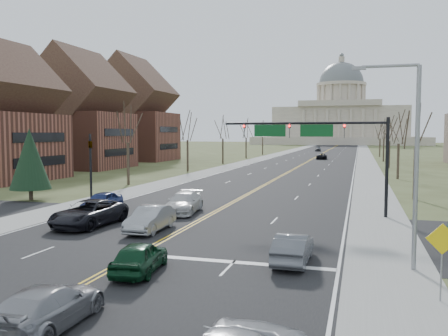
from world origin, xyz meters
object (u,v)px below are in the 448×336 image
Objects in this scene: signal_mast at (316,137)px; car_nb_outer_lead at (293,248)px; car_sb_outer_lead at (89,213)px; street_light at (410,152)px; car_sb_inner_second at (184,203)px; signal_left at (91,161)px; car_sb_outer_second at (102,201)px; car_sb_inner_lead at (150,219)px; car_nb_inner_lead at (140,257)px; car_nb_inner_second at (47,306)px; warn_sign at (442,247)px; car_far_nb at (322,156)px; car_far_sb at (318,149)px.

car_nb_outer_lead is (0.25, -13.86, -5.05)m from signal_mast.
street_light is at bearing -10.89° from car_sb_outer_lead.
signal_mast is at bearing 7.38° from car_sb_inner_second.
car_sb_outer_second is at bearing -47.73° from signal_left.
signal_mast reaches higher than car_sb_outer_lead.
car_nb_inner_lead is at bearing -69.12° from car_sb_inner_lead.
street_light is 1.91× the size of car_nb_inner_second.
car_sb_outer_lead is at bearing -128.76° from car_sb_inner_second.
warn_sign is 17.45m from car_sb_inner_lead.
car_nb_inner_second is 0.88× the size of car_sb_inner_second.
signal_left is at bearing 131.89° from car_sb_outer_second.
warn_sign reaches higher than car_nb_inner_second.
signal_mast is 1.34× the size of street_light.
car_nb_inner_second is at bearing 81.80° from car_nb_inner_lead.
car_far_nb is (-11.31, 93.25, -1.30)m from warn_sign.
car_sb_inner_second is at bearing -83.17° from car_nb_inner_lead.
car_far_sb is (-0.95, 133.01, 0.05)m from car_sb_inner_lead.
street_light is at bearing -89.30° from car_far_sb.
car_sb_outer_lead reaches higher than car_sb_outer_second.
street_light reaches higher than car_far_sb.
car_nb_inner_second is 14.62m from car_sb_inner_lead.
street_light is 2.14× the size of car_nb_outer_lead.
warn_sign is at bearing -70.93° from signal_mast.
car_sb_outer_lead is at bearing -147.73° from signal_mast.
car_nb_outer_lead is 0.79× the size of car_sb_inner_second.
car_nb_inner_lead is (-11.23, -3.75, -4.52)m from street_light.
car_sb_outer_second is at bearing -32.55° from car_nb_outer_lead.
signal_left is at bearing 136.01° from car_sb_inner_lead.
car_sb_outer_lead is (-14.01, 5.17, 0.14)m from car_nb_outer_lead.
car_sb_inner_lead is 9.06m from car_sb_outer_second.
warn_sign is 12.06m from car_nb_inner_lead.
car_sb_inner_second is (-9.86, 11.59, 0.08)m from car_nb_outer_lead.
signal_mast is at bearing 111.41° from street_light.
car_far_nb is at bearing -92.89° from car_nb_inner_second.
car_sb_outer_lead is 1.25× the size of car_far_sb.
signal_left is 1.36× the size of car_sb_outer_second.
car_far_nb reaches higher than car_nb_inner_second.
car_nb_inner_second is at bearing -94.12° from car_far_sb.
car_sb_inner_lead is at bearing 151.14° from warn_sign.
warn_sign is at bearing -50.12° from car_sb_inner_second.
car_far_nb is (-5.51, 89.60, 0.00)m from car_nb_outer_lead.
car_sb_inner_lead is 84.94m from car_far_nb.
car_nb_outer_lead is 19.48m from car_sb_outer_second.
car_nb_outer_lead is 14.93m from car_sb_outer_lead.
signal_left is 1.19× the size of car_far_nb.
car_far_sb is (-16.20, 141.41, -1.18)m from warn_sign.
car_nb_inner_second is (-6.07, -23.39, -5.06)m from signal_mast.
signal_mast is 2.86× the size of car_nb_outer_lead.
signal_left reaches higher than car_sb_outer_second.
car_sb_outer_lead is (-7.82, 8.56, 0.14)m from car_nb_inner_lead.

